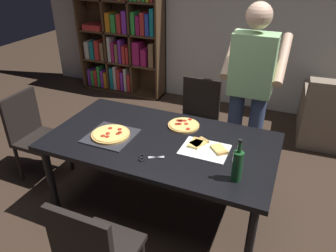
{
  "coord_description": "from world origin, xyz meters",
  "views": [
    {
      "loc": [
        0.93,
        -2.04,
        2.11
      ],
      "look_at": [
        0.0,
        0.15,
        0.8
      ],
      "focal_mm": 34.33,
      "sensor_mm": 36.0,
      "label": 1
    }
  ],
  "objects_px": {
    "chair_left_end": "(33,131)",
    "chair_far_side": "(198,115)",
    "chair_near_camera": "(94,251)",
    "dining_table": "(161,146)",
    "pepperoni_pizza_on_tray": "(111,135)",
    "wine_bottle": "(237,165)",
    "second_pizza_plain": "(184,125)",
    "person_serving_pizza": "(250,88)",
    "bookshelf": "(121,32)",
    "kitchen_scissors": "(147,158)"
  },
  "relations": [
    {
      "from": "person_serving_pizza",
      "to": "second_pizza_plain",
      "type": "bearing_deg",
      "value": -133.32
    },
    {
      "from": "second_pizza_plain",
      "to": "person_serving_pizza",
      "type": "bearing_deg",
      "value": 46.68
    },
    {
      "from": "bookshelf",
      "to": "kitchen_scissors",
      "type": "height_order",
      "value": "bookshelf"
    },
    {
      "from": "pepperoni_pizza_on_tray",
      "to": "chair_left_end",
      "type": "bearing_deg",
      "value": 173.42
    },
    {
      "from": "chair_left_end",
      "to": "kitchen_scissors",
      "type": "height_order",
      "value": "chair_left_end"
    },
    {
      "from": "chair_far_side",
      "to": "wine_bottle",
      "type": "relative_size",
      "value": 2.85
    },
    {
      "from": "dining_table",
      "to": "chair_near_camera",
      "type": "distance_m",
      "value": 1.0
    },
    {
      "from": "chair_far_side",
      "to": "pepperoni_pizza_on_tray",
      "type": "distance_m",
      "value": 1.2
    },
    {
      "from": "dining_table",
      "to": "second_pizza_plain",
      "type": "relative_size",
      "value": 6.71
    },
    {
      "from": "chair_left_end",
      "to": "dining_table",
      "type": "bearing_deg",
      "value": 0.0
    },
    {
      "from": "wine_bottle",
      "to": "chair_left_end",
      "type": "bearing_deg",
      "value": 172.37
    },
    {
      "from": "chair_left_end",
      "to": "kitchen_scissors",
      "type": "distance_m",
      "value": 1.47
    },
    {
      "from": "chair_far_side",
      "to": "bookshelf",
      "type": "xyz_separation_m",
      "value": [
        -1.74,
        1.38,
        0.46
      ]
    },
    {
      "from": "pepperoni_pizza_on_tray",
      "to": "kitchen_scissors",
      "type": "height_order",
      "value": "pepperoni_pizza_on_tray"
    },
    {
      "from": "chair_near_camera",
      "to": "bookshelf",
      "type": "height_order",
      "value": "bookshelf"
    },
    {
      "from": "chair_far_side",
      "to": "dining_table",
      "type": "bearing_deg",
      "value": -90.0
    },
    {
      "from": "chair_far_side",
      "to": "second_pizza_plain",
      "type": "bearing_deg",
      "value": -82.58
    },
    {
      "from": "dining_table",
      "to": "second_pizza_plain",
      "type": "bearing_deg",
      "value": 71.94
    },
    {
      "from": "chair_left_end",
      "to": "chair_far_side",
      "type": "bearing_deg",
      "value": 35.04
    },
    {
      "from": "chair_far_side",
      "to": "kitchen_scissors",
      "type": "height_order",
      "value": "chair_far_side"
    },
    {
      "from": "pepperoni_pizza_on_tray",
      "to": "kitchen_scissors",
      "type": "relative_size",
      "value": 1.94
    },
    {
      "from": "chair_left_end",
      "to": "wine_bottle",
      "type": "height_order",
      "value": "wine_bottle"
    },
    {
      "from": "dining_table",
      "to": "wine_bottle",
      "type": "height_order",
      "value": "wine_bottle"
    },
    {
      "from": "kitchen_scissors",
      "to": "second_pizza_plain",
      "type": "distance_m",
      "value": 0.57
    },
    {
      "from": "bookshelf",
      "to": "person_serving_pizza",
      "type": "xyz_separation_m",
      "value": [
        2.3,
        -1.6,
        0.03
      ]
    },
    {
      "from": "chair_far_side",
      "to": "chair_near_camera",
      "type": "bearing_deg",
      "value": -90.0
    },
    {
      "from": "chair_near_camera",
      "to": "wine_bottle",
      "type": "xyz_separation_m",
      "value": [
        0.68,
        0.71,
        0.36
      ]
    },
    {
      "from": "chair_near_camera",
      "to": "person_serving_pizza",
      "type": "bearing_deg",
      "value": 72.6
    },
    {
      "from": "dining_table",
      "to": "chair_left_end",
      "type": "bearing_deg",
      "value": 180.0
    },
    {
      "from": "chair_far_side",
      "to": "chair_left_end",
      "type": "distance_m",
      "value": 1.72
    },
    {
      "from": "chair_near_camera",
      "to": "chair_far_side",
      "type": "distance_m",
      "value": 1.98
    },
    {
      "from": "dining_table",
      "to": "pepperoni_pizza_on_tray",
      "type": "xyz_separation_m",
      "value": [
        -0.4,
        -0.12,
        0.08
      ]
    },
    {
      "from": "bookshelf",
      "to": "pepperoni_pizza_on_tray",
      "type": "relative_size",
      "value": 5.15
    },
    {
      "from": "chair_left_end",
      "to": "kitchen_scissors",
      "type": "xyz_separation_m",
      "value": [
        1.42,
        -0.29,
        0.24
      ]
    },
    {
      "from": "person_serving_pizza",
      "to": "pepperoni_pizza_on_tray",
      "type": "distance_m",
      "value": 1.32
    },
    {
      "from": "chair_left_end",
      "to": "bookshelf",
      "type": "height_order",
      "value": "bookshelf"
    },
    {
      "from": "dining_table",
      "to": "chair_far_side",
      "type": "xyz_separation_m",
      "value": [
        0.0,
        0.99,
        -0.17
      ]
    },
    {
      "from": "person_serving_pizza",
      "to": "wine_bottle",
      "type": "bearing_deg",
      "value": -83.15
    },
    {
      "from": "dining_table",
      "to": "chair_near_camera",
      "type": "bearing_deg",
      "value": -90.0
    },
    {
      "from": "chair_far_side",
      "to": "pepperoni_pizza_on_tray",
      "type": "relative_size",
      "value": 2.38
    },
    {
      "from": "person_serving_pizza",
      "to": "second_pizza_plain",
      "type": "relative_size",
      "value": 6.35
    },
    {
      "from": "dining_table",
      "to": "person_serving_pizza",
      "type": "relative_size",
      "value": 1.06
    },
    {
      "from": "chair_near_camera",
      "to": "second_pizza_plain",
      "type": "height_order",
      "value": "chair_near_camera"
    },
    {
      "from": "bookshelf",
      "to": "wine_bottle",
      "type": "xyz_separation_m",
      "value": [
        2.42,
        -2.65,
        -0.1
      ]
    },
    {
      "from": "dining_table",
      "to": "chair_far_side",
      "type": "distance_m",
      "value": 1.0
    },
    {
      "from": "person_serving_pizza",
      "to": "second_pizza_plain",
      "type": "height_order",
      "value": "person_serving_pizza"
    },
    {
      "from": "chair_near_camera",
      "to": "second_pizza_plain",
      "type": "relative_size",
      "value": 3.26
    },
    {
      "from": "chair_far_side",
      "to": "person_serving_pizza",
      "type": "bearing_deg",
      "value": -21.78
    },
    {
      "from": "chair_left_end",
      "to": "bookshelf",
      "type": "distance_m",
      "value": 2.44
    },
    {
      "from": "pepperoni_pizza_on_tray",
      "to": "chair_far_side",
      "type": "bearing_deg",
      "value": 69.97
    }
  ]
}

